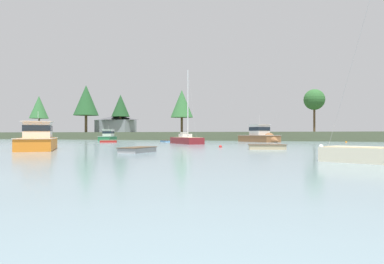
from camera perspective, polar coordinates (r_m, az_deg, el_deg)
The scene contains 18 objects.
far_shore_bank at distance 102.42m, azimuth 15.58°, elevation -0.58°, with size 186.37×54.25×1.94m, color #4C563D.
cruiser_wood at distance 67.15m, azimuth 11.06°, elevation -0.95°, with size 9.87×9.46×6.16m.
cruiser_orange at distance 37.41m, azimuth -23.22°, elevation -1.69°, with size 8.71×9.62×4.67m.
dinghy_grey at distance 29.06m, azimuth -8.64°, elevation -2.93°, with size 1.85×3.89×0.59m.
cruiser_green at distance 78.34m, azimuth -13.15°, elevation -0.96°, with size 4.86×8.00×4.24m.
dinghy_skyblue at distance 64.80m, azimuth -4.18°, elevation -1.51°, with size 2.86×2.69×0.49m.
dinghy_sand at distance 35.08m, azimuth 11.89°, elevation -2.46°, with size 3.88×2.56×0.65m.
sailboat_maroon at distance 53.91m, azimuth -0.93°, elevation -1.61°, with size 7.54×7.67×11.69m.
dinghy_red at distance 63.82m, azimuth -13.19°, elevation -1.50°, with size 3.18×2.53×0.58m.
mooring_buoy_white at distance 41.93m, azimuth 19.90°, elevation -2.19°, with size 0.50×0.50×0.56m.
mooring_buoy_orange at distance 66.47m, azimuth 23.39°, elevation -1.51°, with size 0.34×0.34×0.40m.
mooring_buoy_red at distance 39.56m, azimuth 4.55°, elevation -2.36°, with size 0.35×0.35×0.40m.
shore_tree_inland_c at distance 110.94m, azimuth -16.55°, elevation 4.86°, with size 7.36×7.36×14.07m.
shore_tree_inland_a at distance 91.80m, azimuth 18.93°, elevation 4.88°, with size 5.05×5.05×10.41m.
shore_tree_far_left at distance 110.10m, azimuth -1.64°, elevation 4.52°, with size 6.92×6.92×13.10m.
shore_tree_left at distance 108.95m, azimuth -11.33°, elevation 4.12°, with size 5.40×5.40×11.30m.
shore_tree_center_left at distance 122.38m, azimuth -23.24°, elevation 3.64°, with size 5.80×5.80×11.52m.
cottage_eastern at distance 112.03m, azimuth -12.08°, elevation 1.31°, with size 11.75×7.03×5.23m.
Camera 1 is at (12.34, -6.89, 1.48)m, focal length 33.42 mm.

